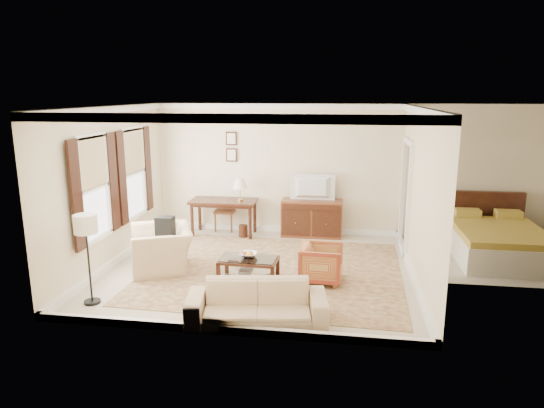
% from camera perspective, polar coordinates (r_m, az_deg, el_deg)
% --- Properties ---
extents(room_shell, '(5.51, 5.01, 2.91)m').
position_cam_1_polar(room_shell, '(8.35, -1.68, 8.45)').
color(room_shell, beige).
rests_on(room_shell, ground).
extents(annex_bedroom, '(3.00, 2.70, 2.90)m').
position_cam_1_polar(annex_bedroom, '(10.22, 25.39, -4.16)').
color(annex_bedroom, beige).
rests_on(annex_bedroom, ground).
extents(window_front, '(0.12, 1.56, 1.80)m').
position_cam_1_polar(window_front, '(8.72, -20.24, 1.72)').
color(window_front, '#CCB284').
rests_on(window_front, room_shell).
extents(window_rear, '(0.12, 1.56, 1.80)m').
position_cam_1_polar(window_rear, '(10.13, -15.96, 3.51)').
color(window_rear, '#CCB284').
rests_on(window_rear, room_shell).
extents(doorway, '(0.10, 1.12, 2.25)m').
position_cam_1_polar(doorway, '(9.99, 15.44, 0.64)').
color(doorway, white).
rests_on(doorway, room_shell).
extents(rug, '(4.64, 4.01, 0.01)m').
position_cam_1_polar(rug, '(8.80, 0.11, -7.83)').
color(rug, '#5B241E').
rests_on(rug, room_shell).
extents(writing_desk, '(1.46, 0.73, 0.80)m').
position_cam_1_polar(writing_desk, '(10.84, -5.71, -0.09)').
color(writing_desk, '#3E1C11').
rests_on(writing_desk, room_shell).
extents(desk_chair, '(0.47, 0.47, 1.05)m').
position_cam_1_polar(desk_chair, '(11.22, -5.55, -0.49)').
color(desk_chair, brown).
rests_on(desk_chair, room_shell).
extents(desk_lamp, '(0.32, 0.32, 0.50)m').
position_cam_1_polar(desk_lamp, '(10.68, -3.77, 1.72)').
color(desk_lamp, silver).
rests_on(desk_lamp, writing_desk).
extents(framed_prints, '(0.25, 0.04, 0.68)m').
position_cam_1_polar(framed_prints, '(11.02, -4.80, 6.75)').
color(framed_prints, '#3E1C11').
rests_on(framed_prints, room_shell).
extents(sideboard, '(1.33, 0.51, 0.82)m').
position_cam_1_polar(sideboard, '(10.78, 4.70, -1.67)').
color(sideboard, brown).
rests_on(sideboard, room_shell).
extents(tv, '(0.94, 0.54, 0.12)m').
position_cam_1_polar(tv, '(10.57, 4.78, 2.91)').
color(tv, black).
rests_on(tv, sideboard).
extents(coffee_table, '(0.99, 0.61, 0.41)m').
position_cam_1_polar(coffee_table, '(8.25, -2.77, -7.02)').
color(coffee_table, '#3E1C11').
rests_on(coffee_table, room_shell).
extents(fruit_bowl, '(0.42, 0.42, 0.10)m').
position_cam_1_polar(fruit_bowl, '(8.25, -2.77, -5.89)').
color(fruit_bowl, silver).
rests_on(fruit_bowl, coffee_table).
extents(book_a, '(0.28, 0.05, 0.38)m').
position_cam_1_polar(book_a, '(8.43, -3.77, -7.66)').
color(book_a, brown).
rests_on(book_a, coffee_table).
extents(book_b, '(0.24, 0.18, 0.38)m').
position_cam_1_polar(book_b, '(8.14, -1.02, -8.44)').
color(book_b, brown).
rests_on(book_b, coffee_table).
extents(striped_armchair, '(0.68, 0.72, 0.71)m').
position_cam_1_polar(striped_armchair, '(8.25, 5.84, -6.76)').
color(striped_armchair, maroon).
rests_on(striped_armchair, room_shell).
extents(club_armchair, '(1.19, 1.39, 1.03)m').
position_cam_1_polar(club_armchair, '(8.94, -12.88, -4.35)').
color(club_armchair, '#D0AC8D').
rests_on(club_armchair, room_shell).
extents(backpack, '(0.33, 0.38, 0.40)m').
position_cam_1_polar(backpack, '(8.97, -12.46, -2.59)').
color(backpack, black).
rests_on(backpack, club_armchair).
extents(sofa, '(1.99, 0.85, 0.76)m').
position_cam_1_polar(sofa, '(6.82, -1.80, -10.87)').
color(sofa, '#D0AC8D').
rests_on(sofa, room_shell).
extents(floor_lamp, '(0.34, 0.34, 1.39)m').
position_cam_1_polar(floor_lamp, '(7.65, -21.05, -2.94)').
color(floor_lamp, black).
rests_on(floor_lamp, room_shell).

